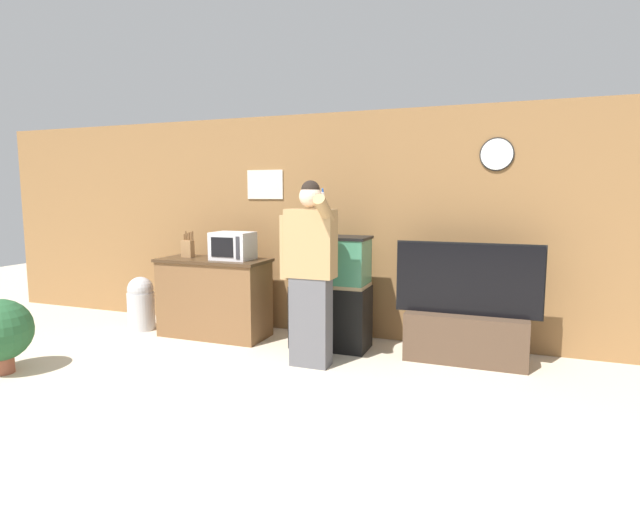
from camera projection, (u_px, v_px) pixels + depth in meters
ground_plane at (166, 466)px, 3.09m from camera, size 18.00×18.00×0.00m
wall_back_paneled at (334, 226)px, 5.88m from camera, size 10.00×0.08×2.60m
counter_island at (214, 297)px, 5.87m from camera, size 1.30×0.59×0.92m
microwave at (233, 246)px, 5.73m from camera, size 0.45×0.35×0.32m
knife_block at (188, 248)px, 5.95m from camera, size 0.14×0.09×0.31m
aquarium_on_stand at (331, 292)px, 5.41m from camera, size 0.83×0.43×1.23m
tv_on_stand at (466, 327)px, 4.97m from camera, size 1.42×0.40×1.20m
person_standing at (310, 271)px, 4.79m from camera, size 0.57×0.43×1.80m
potted_plant at (0, 331)px, 4.64m from camera, size 0.58×0.58×0.71m
trash_bin at (141, 303)px, 6.17m from camera, size 0.33×0.33×0.66m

